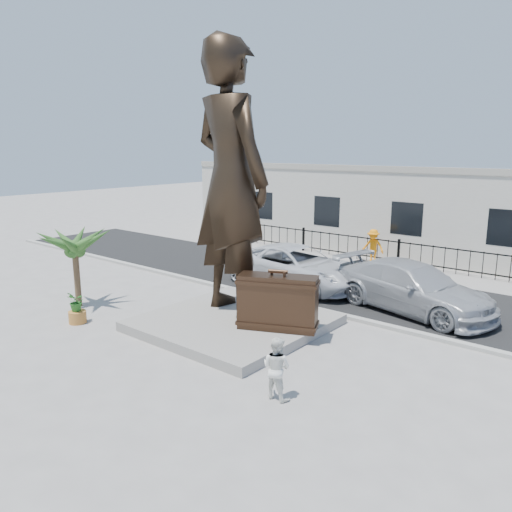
% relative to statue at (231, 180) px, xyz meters
% --- Properties ---
extents(ground, '(100.00, 100.00, 0.00)m').
position_rel_statue_xyz_m(ground, '(1.06, -2.05, -4.59)').
color(ground, '#9E9991').
rests_on(ground, ground).
extents(street, '(40.00, 7.00, 0.01)m').
position_rel_statue_xyz_m(street, '(1.06, 5.95, -4.59)').
color(street, black).
rests_on(street, ground).
extents(curb, '(40.00, 0.25, 0.12)m').
position_rel_statue_xyz_m(curb, '(1.06, 2.45, -4.53)').
color(curb, '#A5A399').
rests_on(curb, ground).
extents(far_sidewalk, '(40.00, 2.50, 0.02)m').
position_rel_statue_xyz_m(far_sidewalk, '(1.06, 9.95, -4.58)').
color(far_sidewalk, '#9E9991').
rests_on(far_sidewalk, ground).
extents(plinth, '(5.20, 5.20, 0.30)m').
position_rel_statue_xyz_m(plinth, '(0.56, -0.55, -4.44)').
color(plinth, gray).
rests_on(plinth, ground).
extents(fence, '(22.00, 0.10, 1.20)m').
position_rel_statue_xyz_m(fence, '(1.06, 10.75, -3.99)').
color(fence, black).
rests_on(fence, ground).
extents(building, '(28.00, 7.00, 4.40)m').
position_rel_statue_xyz_m(building, '(1.06, 14.95, -2.39)').
color(building, silver).
rests_on(building, ground).
extents(statue, '(3.49, 2.66, 8.58)m').
position_rel_statue_xyz_m(statue, '(0.00, 0.00, 0.00)').
color(statue, black).
rests_on(statue, plinth).
extents(suitcase, '(2.42, 1.63, 1.63)m').
position_rel_statue_xyz_m(suitcase, '(2.19, -0.41, -3.48)').
color(suitcase, '#332115').
rests_on(suitcase, plinth).
extents(tourist, '(0.73, 0.57, 1.46)m').
position_rel_statue_xyz_m(tourist, '(4.36, -3.34, -3.86)').
color(tourist, white).
rests_on(tourist, ground).
extents(car_white, '(6.15, 3.15, 1.66)m').
position_rel_statue_xyz_m(car_white, '(-0.66, 4.62, -3.75)').
color(car_white, silver).
rests_on(car_white, street).
extents(car_silver, '(6.20, 3.59, 1.69)m').
position_rel_statue_xyz_m(car_silver, '(4.30, 4.56, -3.74)').
color(car_silver, '#AAACAF').
rests_on(car_silver, street).
extents(worker, '(1.15, 0.74, 1.68)m').
position_rel_statue_xyz_m(worker, '(-0.09, 10.35, -3.73)').
color(worker, orange).
rests_on(worker, far_sidewalk).
extents(palm_tree, '(1.80, 1.80, 3.20)m').
position_rel_statue_xyz_m(palm_tree, '(-5.19, -2.49, -4.59)').
color(palm_tree, '#2B541E').
rests_on(palm_tree, ground).
extents(planter, '(0.56, 0.56, 0.40)m').
position_rel_statue_xyz_m(planter, '(-3.62, -3.50, -4.39)').
color(planter, '#BB7731').
rests_on(planter, ground).
extents(shrub, '(0.68, 0.62, 0.65)m').
position_rel_statue_xyz_m(shrub, '(-3.62, -3.50, -3.87)').
color(shrub, '#266521').
rests_on(shrub, planter).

